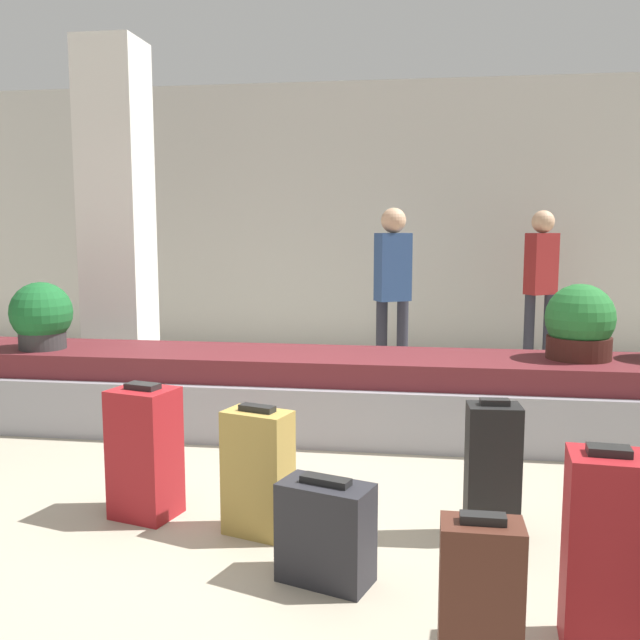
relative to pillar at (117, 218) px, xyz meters
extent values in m
plane|color=#9E937F|center=(2.08, -2.87, -1.60)|extent=(18.00, 18.00, 0.00)
cube|color=beige|center=(2.08, 2.19, 0.00)|extent=(18.00, 0.06, 3.20)
cube|color=gray|center=(2.08, -1.17, -1.39)|extent=(7.60, 0.95, 0.41)
cube|color=#5B1E23|center=(2.08, -1.17, -1.10)|extent=(7.29, 0.79, 0.18)
cube|color=silver|center=(0.00, 0.00, 0.00)|extent=(0.55, 0.55, 3.20)
cube|color=#472319|center=(3.04, -4.07, -1.31)|extent=(0.27, 0.17, 0.58)
cube|color=black|center=(3.04, -4.07, -1.01)|extent=(0.15, 0.06, 0.03)
cube|color=black|center=(3.19, -2.88, -1.26)|extent=(0.27, 0.20, 0.67)
cube|color=black|center=(3.19, -2.88, -0.91)|extent=(0.14, 0.07, 0.03)
cube|color=#232328|center=(2.44, -3.44, -1.38)|extent=(0.44, 0.33, 0.44)
cube|color=black|center=(2.44, -3.44, -1.14)|extent=(0.23, 0.14, 0.03)
cube|color=maroon|center=(1.40, -2.87, -1.25)|extent=(0.37, 0.34, 0.69)
cube|color=black|center=(1.40, -2.87, -0.89)|extent=(0.19, 0.13, 0.03)
cube|color=maroon|center=(3.50, -3.79, -1.23)|extent=(0.29, 0.27, 0.74)
cube|color=black|center=(3.50, -3.79, -0.85)|extent=(0.15, 0.10, 0.03)
cube|color=#A3843D|center=(2.04, -3.00, -1.28)|extent=(0.37, 0.28, 0.63)
cube|color=black|center=(2.04, -3.00, -0.95)|extent=(0.19, 0.12, 0.03)
cylinder|color=#2D2D2D|center=(-0.07, -1.29, -0.93)|extent=(0.35, 0.35, 0.15)
sphere|color=#195B28|center=(-0.07, -1.29, -0.73)|extent=(0.47, 0.47, 0.47)
cylinder|color=#381914|center=(3.94, -1.11, -0.93)|extent=(0.45, 0.45, 0.16)
sphere|color=#236B2D|center=(3.94, -1.11, -0.71)|extent=(0.49, 0.49, 0.49)
cylinder|color=#282833|center=(2.44, 0.50, -1.19)|extent=(0.11, 0.11, 0.82)
cylinder|color=#282833|center=(2.64, 0.50, -1.19)|extent=(0.11, 0.11, 0.82)
cube|color=navy|center=(2.54, 0.50, -0.46)|extent=(0.37, 0.31, 0.65)
sphere|color=tan|center=(2.54, 0.50, -0.02)|extent=(0.24, 0.24, 0.24)
cylinder|color=#282833|center=(3.95, 1.43, -1.19)|extent=(0.11, 0.11, 0.81)
cylinder|color=#282833|center=(4.15, 1.43, -1.19)|extent=(0.11, 0.11, 0.81)
cube|color=maroon|center=(4.05, 1.43, -0.47)|extent=(0.37, 0.33, 0.64)
sphere|color=tan|center=(4.05, 1.43, -0.03)|extent=(0.24, 0.24, 0.24)
camera|label=1|loc=(2.84, -6.33, -0.06)|focal=40.00mm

